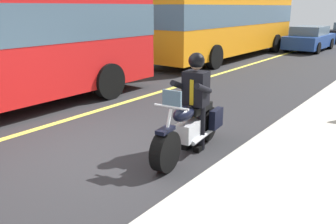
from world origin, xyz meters
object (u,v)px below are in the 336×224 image
motorcycle_main (190,128)px  car_silver (310,39)px  bus_far (227,19)px  rider_main (195,93)px

motorcycle_main → car_silver: size_ratio=0.48×
bus_far → car_silver: bus_far is taller
motorcycle_main → rider_main: bearing=-171.9°
motorcycle_main → bus_far: bearing=-154.7°
rider_main → bus_far: bus_far is taller
motorcycle_main → bus_far: size_ratio=0.20×
rider_main → car_silver: bearing=-170.7°
motorcycle_main → bus_far: 12.23m
bus_far → car_silver: (-5.67, 2.45, -1.18)m
rider_main → bus_far: 12.00m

